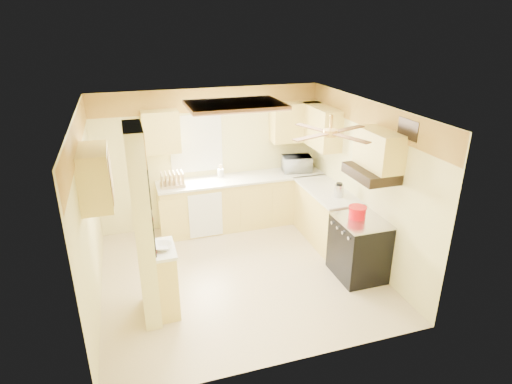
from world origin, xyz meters
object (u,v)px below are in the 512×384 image
object	(u,v)px
stove	(359,248)
dutch_oven	(357,212)
bowl	(162,247)
microwave	(297,164)
kettle	(339,190)

from	to	relation	value
stove	dutch_oven	world-z (taller)	dutch_oven
bowl	stove	bearing A→B (deg)	0.39
microwave	kettle	distance (m)	1.35
stove	bowl	xyz separation A→B (m)	(-2.82, -0.02, 0.51)
dutch_oven	kettle	xyz separation A→B (m)	(0.09, 0.74, 0.04)
dutch_oven	kettle	bearing A→B (deg)	82.94
microwave	bowl	world-z (taller)	microwave
dutch_oven	bowl	bearing A→B (deg)	-177.88
microwave	dutch_oven	bearing A→B (deg)	101.91
bowl	kettle	distance (m)	3.00
bowl	kettle	world-z (taller)	kettle
stove	kettle	size ratio (longest dim) A/B	3.95
kettle	stove	bearing A→B (deg)	-94.26
stove	dutch_oven	distance (m)	0.55
stove	microwave	world-z (taller)	microwave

